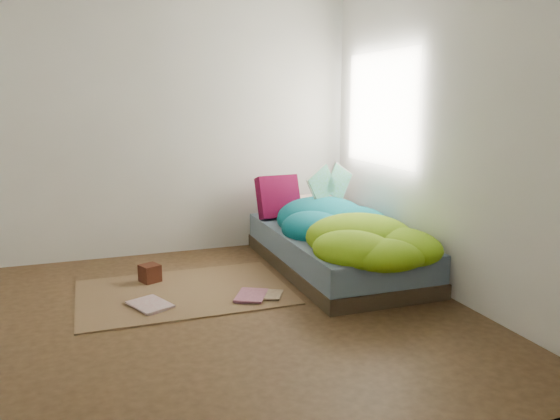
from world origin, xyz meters
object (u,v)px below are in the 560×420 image
at_px(bed, 334,250).
at_px(floor_book_b, 237,295).
at_px(open_book, 331,173).
at_px(wooden_box, 150,273).
at_px(floor_book_a, 136,309).
at_px(pillow_magenta, 278,197).

xyz_separation_m(bed, floor_book_b, (-1.01, -0.42, -0.14)).
height_order(open_book, floor_book_b, open_book).
height_order(open_book, wooden_box, open_book).
distance_m(wooden_box, floor_book_b, 0.83).
xyz_separation_m(open_book, floor_book_b, (-1.10, -0.73, -0.79)).
xyz_separation_m(floor_book_a, floor_book_b, (0.75, 0.02, 0.00)).
bearing_deg(wooden_box, pillow_magenta, 22.88).
bearing_deg(bed, open_book, 72.74).
bearing_deg(pillow_magenta, floor_book_a, -147.05).
relative_size(bed, pillow_magenta, 4.87).
distance_m(bed, wooden_box, 1.60).
relative_size(open_book, floor_book_b, 1.59).
bearing_deg(pillow_magenta, wooden_box, -162.28).
bearing_deg(open_book, pillow_magenta, 111.04).
xyz_separation_m(pillow_magenta, wooden_box, (-1.32, -0.56, -0.46)).
bearing_deg(bed, floor_book_a, -165.68).
height_order(bed, floor_book_b, bed).
bearing_deg(floor_book_b, floor_book_a, -149.40).
bearing_deg(floor_book_a, open_book, -1.37).
bearing_deg(floor_book_a, floor_book_b, -21.59).
relative_size(pillow_magenta, wooden_box, 2.89).
xyz_separation_m(bed, wooden_box, (-1.59, 0.16, -0.09)).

